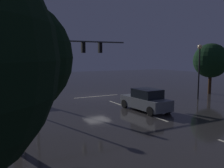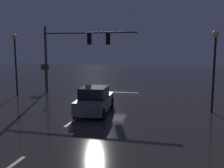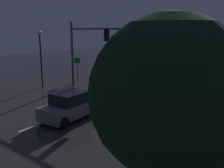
# 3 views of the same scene
# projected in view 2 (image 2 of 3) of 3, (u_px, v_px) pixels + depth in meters

# --- Properties ---
(ground_plane) EXTENTS (80.00, 80.00, 0.00)m
(ground_plane) POSITION_uv_depth(u_px,v_px,m) (112.00, 92.00, 24.02)
(ground_plane) COLOR #2D2B2B
(traffic_signal_assembly) EXTENTS (8.92, 0.47, 6.23)m
(traffic_signal_assembly) POSITION_uv_depth(u_px,v_px,m) (75.00, 46.00, 23.14)
(traffic_signal_assembly) COLOR #383A3D
(traffic_signal_assembly) RESTS_ON ground_plane
(lane_dash_far) EXTENTS (0.16, 2.20, 0.01)m
(lane_dash_far) POSITION_uv_depth(u_px,v_px,m) (101.00, 100.00, 20.17)
(lane_dash_far) COLOR beige
(lane_dash_far) RESTS_ON ground_plane
(lane_dash_mid) EXTENTS (0.16, 2.20, 0.01)m
(lane_dash_mid) POSITION_uv_depth(u_px,v_px,m) (72.00, 121.00, 14.39)
(lane_dash_mid) COLOR beige
(lane_dash_mid) RESTS_ON ground_plane
(stop_bar) EXTENTS (5.00, 0.16, 0.01)m
(stop_bar) POSITION_uv_depth(u_px,v_px,m) (112.00, 92.00, 24.14)
(stop_bar) COLOR beige
(stop_bar) RESTS_ON ground_plane
(car_approaching) EXTENTS (2.16, 4.47, 1.70)m
(car_approaching) POSITION_uv_depth(u_px,v_px,m) (95.00, 100.00, 16.32)
(car_approaching) COLOR slate
(car_approaching) RESTS_ON ground_plane
(street_lamp_left_kerb) EXTENTS (0.44, 0.44, 5.31)m
(street_lamp_left_kerb) POSITION_uv_depth(u_px,v_px,m) (215.00, 56.00, 15.86)
(street_lamp_left_kerb) COLOR black
(street_lamp_left_kerb) RESTS_ON ground_plane
(street_lamp_right_kerb) EXTENTS (0.44, 0.44, 5.43)m
(street_lamp_right_kerb) POSITION_uv_depth(u_px,v_px,m) (15.00, 53.00, 21.74)
(street_lamp_right_kerb) COLOR black
(street_lamp_right_kerb) RESTS_ON ground_plane
(route_sign) EXTENTS (0.90, 0.14, 2.64)m
(route_sign) POSITION_uv_depth(u_px,v_px,m) (45.00, 71.00, 25.91)
(route_sign) COLOR #383A3D
(route_sign) RESTS_ON ground_plane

